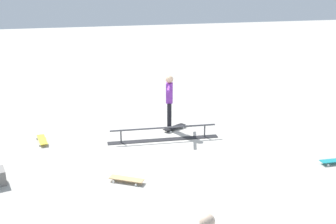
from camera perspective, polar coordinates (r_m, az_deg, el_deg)
name	(u,v)px	position (r m, az deg, el deg)	size (l,w,h in m)	color
ground_plane	(152,148)	(11.16, -2.20, -5.07)	(60.00, 60.00, 0.00)	#ADA89E
grind_rail	(164,134)	(11.64, -0.63, -3.13)	(3.20, 0.47, 0.40)	black
skater_main	(169,99)	(12.20, 0.19, 1.89)	(0.49, 1.32, 1.69)	black
skateboard_main	(174,127)	(12.46, 0.91, -2.15)	(0.80, 0.56, 0.09)	black
loose_skateboard_yellow	(42,140)	(12.05, -17.17, -3.71)	(0.35, 0.82, 0.09)	yellow
loose_skateboard_natural	(126,179)	(9.41, -5.82, -9.30)	(0.79, 0.59, 0.09)	tan
loose_skateboard_teal	(336,161)	(11.07, 22.37, -6.30)	(0.81, 0.29, 0.09)	teal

